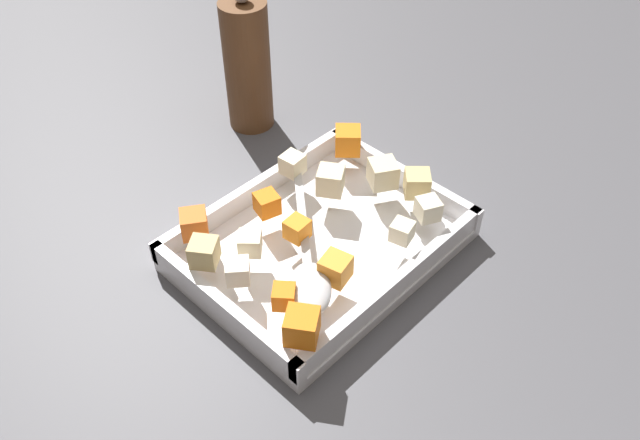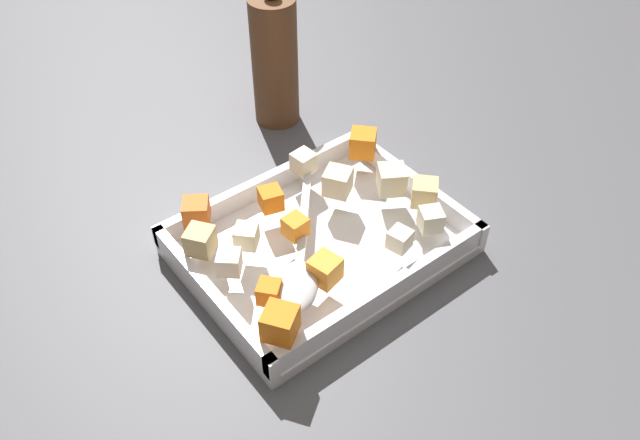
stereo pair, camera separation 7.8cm
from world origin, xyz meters
TOP-DOWN VIEW (x-y plane):
  - ground_plane at (0.00, 0.00)m, footprint 4.00×4.00m
  - baking_dish at (-0.02, -0.00)m, footprint 0.32×0.24m
  - carrot_chunk_far_right at (0.03, 0.07)m, footprint 0.04×0.04m
  - carrot_chunk_near_left at (0.01, -0.01)m, footprint 0.03×0.03m
  - carrot_chunk_heap_side at (-0.15, -0.08)m, footprint 0.05×0.05m
  - carrot_chunk_under_handle at (0.11, 0.10)m, footprint 0.05×0.05m
  - carrot_chunk_mid_right at (0.01, -0.07)m, footprint 0.03×0.03m
  - carrot_chunk_near_right at (0.09, 0.05)m, footprint 0.03×0.03m
  - carrot_chunk_near_spoon at (0.09, -0.10)m, footprint 0.04×0.04m
  - potato_chunk_corner_nw at (0.11, -0.06)m, footprint 0.04×0.04m
  - potato_chunk_center at (-0.07, 0.08)m, footprint 0.03×0.03m
  - potato_chunk_heap_top at (0.07, -0.03)m, footprint 0.04×0.04m
  - potato_chunk_corner_se at (-0.07, -0.04)m, footprint 0.04×0.04m
  - potato_chunk_front_center at (-0.07, -0.10)m, footprint 0.03×0.03m
  - potato_chunk_mid_left at (-0.13, -0.00)m, footprint 0.05×0.05m
  - potato_chunk_far_left at (-0.14, 0.04)m, footprint 0.04×0.04m
  - parsnip_chunk_back_center at (-0.12, 0.08)m, footprint 0.03×0.03m
  - parsnip_chunk_corner_sw at (0.10, -0.01)m, footprint 0.04×0.04m
  - serving_spoon at (0.06, 0.05)m, footprint 0.18×0.20m
  - pepper_mill at (-0.14, -0.27)m, footprint 0.07×0.07m

SIDE VIEW (x-z plane):
  - ground_plane at x=0.00m, z-range 0.00..0.00m
  - baking_dish at x=-0.02m, z-range -0.01..0.03m
  - serving_spoon at x=0.06m, z-range 0.04..0.06m
  - carrot_chunk_near_right at x=0.09m, z-range 0.04..0.07m
  - potato_chunk_center at x=-0.07m, z-range 0.04..0.07m
  - carrot_chunk_near_left at x=0.01m, z-range 0.04..0.07m
  - parsnip_chunk_corner_sw at x=0.10m, z-range 0.04..0.07m
  - potato_chunk_heap_top at x=0.07m, z-range 0.04..0.07m
  - parsnip_chunk_back_center at x=-0.12m, z-range 0.04..0.07m
  - carrot_chunk_mid_right at x=0.01m, z-range 0.04..0.07m
  - potato_chunk_front_center at x=-0.07m, z-range 0.04..0.07m
  - carrot_chunk_far_right at x=0.03m, z-range 0.04..0.07m
  - potato_chunk_corner_nw at x=0.11m, z-range 0.04..0.07m
  - carrot_chunk_near_spoon at x=0.09m, z-range 0.04..0.07m
  - potato_chunk_far_left at x=-0.14m, z-range 0.04..0.07m
  - potato_chunk_corner_se at x=-0.07m, z-range 0.04..0.07m
  - potato_chunk_mid_left at x=-0.13m, z-range 0.04..0.08m
  - carrot_chunk_under_handle at x=0.11m, z-range 0.04..0.08m
  - carrot_chunk_heap_side at x=-0.15m, z-range 0.04..0.08m
  - pepper_mill at x=-0.14m, z-range -0.01..0.21m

